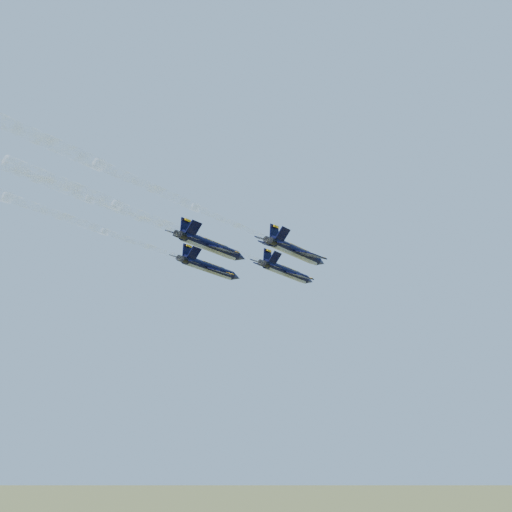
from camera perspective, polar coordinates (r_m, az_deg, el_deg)
The scene contains 7 objects.
jet_lead at distance 123.52m, azimuth 2.51°, elevation -1.31°, with size 11.63×15.97×4.86m.
jet_left at distance 120.59m, azimuth -3.71°, elevation -0.98°, with size 11.63×15.97×4.86m.
jet_right at distance 109.42m, azimuth 3.24°, elevation 0.35°, with size 11.63×15.97×4.86m.
jet_slot at distance 106.28m, azimuth -3.57°, elevation 0.78°, with size 11.63×15.97×4.86m.
smoke_trail_lead at distance 95.91m, azimuth -10.37°, elevation 2.62°, with size 8.67×49.54×1.95m.
smoke_trail_left at distance 96.29m, azimuth -18.47°, elevation 3.06°, with size 8.67×49.54×1.95m.
smoke_trail_right at distance 82.17m, azimuth -11.62°, elevation 5.49°, with size 8.67×49.54×1.95m.
Camera 1 is at (50.80, -98.15, 73.83)m, focal length 50.00 mm.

